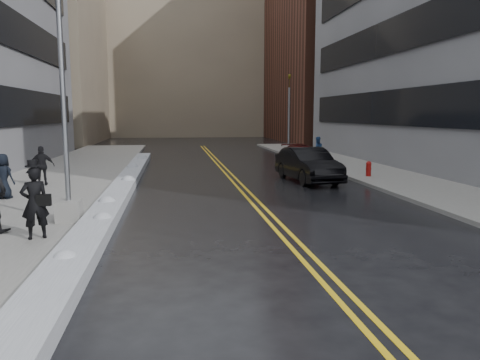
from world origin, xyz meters
name	(u,v)px	position (x,y,z in m)	size (l,w,h in m)	color
ground	(190,241)	(0.00, 0.00, 0.00)	(160.00, 160.00, 0.00)	black
sidewalk_west	(51,184)	(-5.75, 10.00, 0.07)	(5.50, 50.00, 0.15)	gray
sidewalk_east	(388,177)	(10.00, 10.00, 0.07)	(4.00, 50.00, 0.15)	gray
lane_line_left	(233,182)	(2.35, 10.00, 0.00)	(0.12, 50.00, 0.01)	gold
lane_line_right	(239,182)	(2.65, 10.00, 0.00)	(0.12, 50.00, 0.01)	gold
snow_ridge	(123,187)	(-2.45, 8.00, 0.17)	(0.90, 30.00, 0.34)	silver
building_west_far	(32,60)	(-15.50, 44.00, 9.00)	(14.00, 22.00, 18.00)	gray
building_east_far	(341,18)	(19.00, 42.00, 14.00)	(14.00, 20.00, 28.00)	#562D21
building_far	(188,60)	(2.00, 60.00, 11.00)	(36.00, 16.00, 22.00)	gray
lamppost	(65,136)	(-3.30, 2.00, 2.53)	(0.65, 0.65, 7.62)	gray
fire_hydrant	(369,168)	(9.00, 10.00, 0.55)	(0.26, 0.26, 0.73)	maroon
traffic_signal	(289,111)	(8.50, 24.00, 3.40)	(0.16, 0.20, 6.00)	gray
pedestrian_fedora	(35,203)	(-3.69, 0.20, 1.02)	(0.64, 0.42, 1.75)	black
pedestrian_c	(3,176)	(-6.37, 6.05, 0.95)	(0.78, 0.51, 1.61)	black
pedestrian_d	(42,166)	(-5.85, 9.14, 0.98)	(0.97, 0.41, 1.66)	black
pedestrian_east	(317,150)	(8.46, 16.50, 0.95)	(0.78, 0.60, 1.60)	navy
car_black	(308,165)	(5.85, 9.62, 0.79)	(1.67, 4.80, 1.58)	black
car_maroon	(301,155)	(7.44, 16.56, 0.62)	(1.73, 4.26, 1.24)	#450B0C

